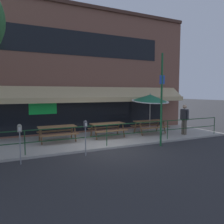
{
  "coord_description": "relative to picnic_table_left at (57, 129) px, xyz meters",
  "views": [
    {
      "loc": [
        -3.93,
        -8.59,
        2.51
      ],
      "look_at": [
        0.87,
        1.6,
        1.5
      ],
      "focal_mm": 35.0,
      "sensor_mm": 36.0,
      "label": 1
    }
  ],
  "objects": [
    {
      "name": "restaurant_building",
      "position": [
        1.86,
        2.15,
        3.09
      ],
      "size": [
        15.0,
        1.6,
        7.65
      ],
      "color": "brown",
      "rests_on": "ground"
    },
    {
      "name": "parking_meter_near",
      "position": [
        -1.79,
        -2.57,
        0.44
      ],
      "size": [
        0.15,
        0.16,
        1.42
      ],
      "color": "gray",
      "rests_on": "ground"
    },
    {
      "name": "street_sign_pole",
      "position": [
        4.29,
        -2.53,
        1.5
      ],
      "size": [
        0.28,
        0.09,
        4.3
      ],
      "color": "#1E6033",
      "rests_on": "ground"
    },
    {
      "name": "picnic_table_left",
      "position": [
        0.0,
        0.0,
        0.0
      ],
      "size": [
        1.8,
        1.42,
        0.76
      ],
      "color": "brown",
      "rests_on": "patio_deck"
    },
    {
      "name": "parking_meter_far",
      "position": [
        0.6,
        -2.55,
        0.44
      ],
      "size": [
        0.15,
        0.16,
        1.42
      ],
      "color": "gray",
      "rests_on": "ground"
    },
    {
      "name": "patio_umbrella_right",
      "position": [
        5.32,
        -0.17,
        1.47
      ],
      "size": [
        2.14,
        2.14,
        2.4
      ],
      "color": "#B7B2A8",
      "rests_on": "patio_deck"
    },
    {
      "name": "picnic_table_right",
      "position": [
        5.32,
        -0.18,
        0.0
      ],
      "size": [
        1.8,
        1.42,
        0.76
      ],
      "color": "brown",
      "rests_on": "patio_deck"
    },
    {
      "name": "picnic_table_centre",
      "position": [
        2.66,
        -0.07,
        0.0
      ],
      "size": [
        1.8,
        1.42,
        0.76
      ],
      "color": "brown",
      "rests_on": "patio_deck"
    },
    {
      "name": "ground_plane",
      "position": [
        1.86,
        -2.08,
        -0.71
      ],
      "size": [
        120.0,
        120.0,
        0.0
      ],
      "primitive_type": "plane",
      "color": "#2D2D30"
    },
    {
      "name": "patio_railing",
      "position": [
        1.86,
        -1.78,
        0.09
      ],
      "size": [
        13.84,
        0.04,
        0.97
      ],
      "color": "#194723",
      "rests_on": "patio_deck"
    },
    {
      "name": "patio_deck",
      "position": [
        1.86,
        -0.08,
        -0.66
      ],
      "size": [
        15.0,
        4.0,
        0.1
      ],
      "primitive_type": "cube",
      "color": "#ADA89E",
      "rests_on": "ground"
    },
    {
      "name": "pedestrian_walking",
      "position": [
        6.96,
        -1.22,
        0.35
      ],
      "size": [
        0.25,
        0.62,
        1.71
      ],
      "color": "#665B4C",
      "rests_on": "patio_deck"
    }
  ]
}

